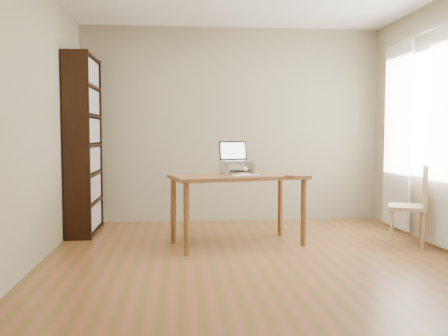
{
  "coord_description": "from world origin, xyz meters",
  "views": [
    {
      "loc": [
        -0.71,
        -4.47,
        1.19
      ],
      "look_at": [
        -0.24,
        0.74,
        0.82
      ],
      "focal_mm": 40.0,
      "sensor_mm": 36.0,
      "label": 1
    }
  ],
  "objects_px": {
    "keyboard": "(246,176)",
    "chair": "(413,202)",
    "cat": "(237,168)",
    "laptop": "(236,156)",
    "desk": "(238,184)",
    "bookshelf": "(84,145)"
  },
  "relations": [
    {
      "from": "bookshelf",
      "to": "cat",
      "type": "distance_m",
      "value": 1.89
    },
    {
      "from": "laptop",
      "to": "chair",
      "type": "bearing_deg",
      "value": -22.92
    },
    {
      "from": "keyboard",
      "to": "cat",
      "type": "relative_size",
      "value": 0.63
    },
    {
      "from": "cat",
      "to": "chair",
      "type": "relative_size",
      "value": 0.56
    },
    {
      "from": "keyboard",
      "to": "bookshelf",
      "type": "bearing_deg",
      "value": 145.98
    },
    {
      "from": "chair",
      "to": "desk",
      "type": "bearing_deg",
      "value": -161.82
    },
    {
      "from": "desk",
      "to": "chair",
      "type": "bearing_deg",
      "value": -18.84
    },
    {
      "from": "bookshelf",
      "to": "laptop",
      "type": "height_order",
      "value": "bookshelf"
    },
    {
      "from": "desk",
      "to": "cat",
      "type": "relative_size",
      "value": 3.17
    },
    {
      "from": "bookshelf",
      "to": "chair",
      "type": "distance_m",
      "value": 3.77
    },
    {
      "from": "laptop",
      "to": "keyboard",
      "type": "xyz_separation_m",
      "value": [
        0.06,
        -0.35,
        -0.18
      ]
    },
    {
      "from": "desk",
      "to": "laptop",
      "type": "bearing_deg",
      "value": 76.56
    },
    {
      "from": "keyboard",
      "to": "chair",
      "type": "height_order",
      "value": "chair"
    },
    {
      "from": "desk",
      "to": "laptop",
      "type": "height_order",
      "value": "laptop"
    },
    {
      "from": "cat",
      "to": "chair",
      "type": "height_order",
      "value": "cat"
    },
    {
      "from": "desk",
      "to": "keyboard",
      "type": "bearing_deg",
      "value": -88.84
    },
    {
      "from": "chair",
      "to": "bookshelf",
      "type": "bearing_deg",
      "value": -171.45
    },
    {
      "from": "keyboard",
      "to": "chair",
      "type": "xyz_separation_m",
      "value": [
        1.8,
        0.04,
        -0.3
      ]
    },
    {
      "from": "keyboard",
      "to": "desk",
      "type": "bearing_deg",
      "value": 99.92
    },
    {
      "from": "laptop",
      "to": "chair",
      "type": "distance_m",
      "value": 1.95
    },
    {
      "from": "keyboard",
      "to": "chair",
      "type": "relative_size",
      "value": 0.35
    },
    {
      "from": "desk",
      "to": "cat",
      "type": "distance_m",
      "value": 0.2
    }
  ]
}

